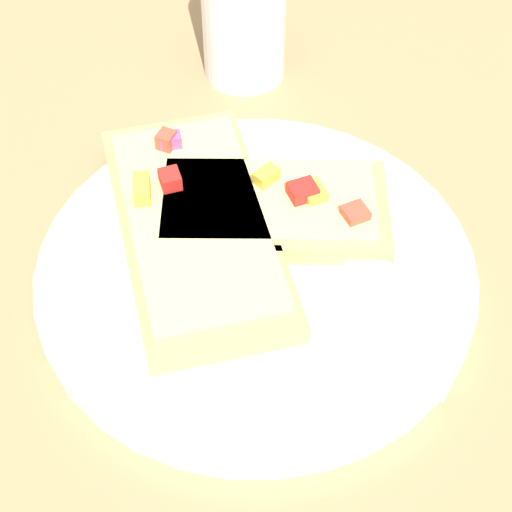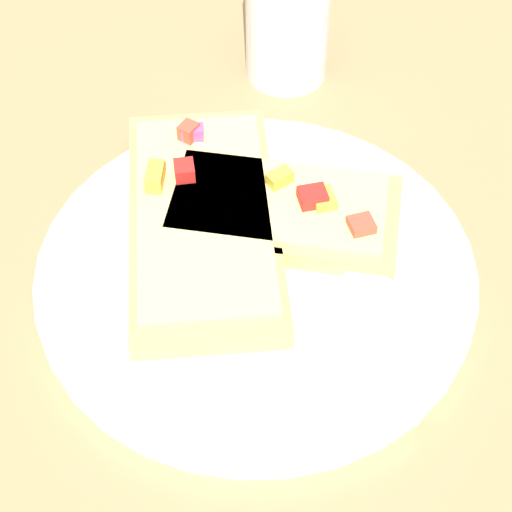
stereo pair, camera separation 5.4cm
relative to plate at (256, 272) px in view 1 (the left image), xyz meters
name	(u,v)px [view 1 (the left image)]	position (x,y,z in m)	size (l,w,h in m)	color
ground_plane	(256,277)	(0.00, 0.00, -0.01)	(4.00, 4.00, 0.00)	#9E7A51
plate	(256,272)	(0.00, 0.00, 0.00)	(0.29, 0.29, 0.01)	white
fork	(285,231)	(0.03, 0.02, 0.01)	(0.16, 0.16, 0.01)	silver
knife	(314,326)	(0.02, -0.06, 0.01)	(0.16, 0.16, 0.01)	silver
pizza_slice_main	(195,225)	(-0.03, 0.04, 0.02)	(0.11, 0.21, 0.03)	tan
pizza_slice_corner	(270,208)	(0.02, 0.04, 0.02)	(0.18, 0.13, 0.03)	tan
crumb_scatter	(208,262)	(-0.03, 0.01, 0.01)	(0.13, 0.14, 0.01)	tan
drinking_glass	(244,12)	(0.05, 0.21, 0.05)	(0.07, 0.07, 0.11)	silver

